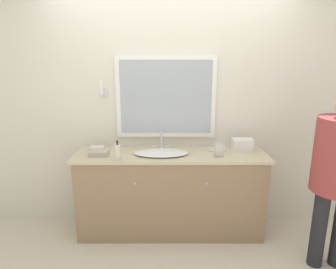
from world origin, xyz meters
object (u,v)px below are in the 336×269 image
(picture_frame, at_px, (219,150))
(appliance_box, at_px, (243,145))
(soap_bottle, at_px, (118,152))
(sink_basin, at_px, (161,152))

(picture_frame, bearing_deg, appliance_box, 36.23)
(soap_bottle, bearing_deg, picture_frame, 3.51)
(appliance_box, height_order, picture_frame, picture_frame)
(picture_frame, bearing_deg, soap_bottle, -176.49)
(appliance_box, relative_size, picture_frame, 1.40)
(soap_bottle, bearing_deg, appliance_box, 11.86)
(sink_basin, bearing_deg, picture_frame, -9.97)
(sink_basin, bearing_deg, appliance_box, 6.98)
(soap_bottle, relative_size, picture_frame, 1.30)
(sink_basin, height_order, picture_frame, sink_basin)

